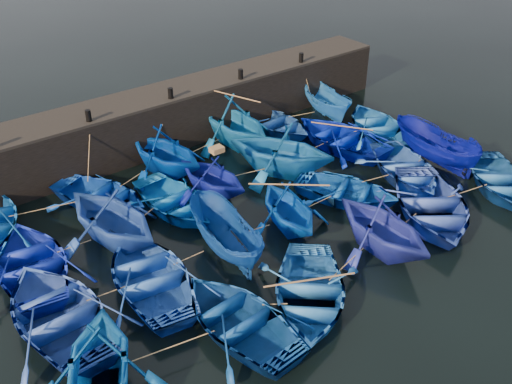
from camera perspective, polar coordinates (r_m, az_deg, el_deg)
ground at (r=21.40m, az=5.28°, el=-5.20°), size 120.00×120.00×0.00m
quay_wall at (r=28.16m, az=-9.21°, el=7.23°), size 26.00×2.50×2.50m
quay_top at (r=27.64m, az=-9.45°, el=9.69°), size 26.00×2.50×0.12m
bollard_1 at (r=25.27m, az=-16.42°, el=7.34°), size 0.24×0.24×0.50m
bollard_2 at (r=26.79m, az=-8.54°, el=9.74°), size 0.24×0.24×0.50m
bollard_3 at (r=28.79m, az=-1.55°, el=11.71°), size 0.24×0.24×0.50m
bollard_4 at (r=31.18m, az=4.54°, el=13.25°), size 0.24×0.24×0.50m
boat_1 at (r=24.06m, az=-15.31°, el=-0.35°), size 4.73×5.36×0.92m
boat_2 at (r=25.41m, az=-9.17°, el=4.10°), size 4.61×5.07×2.30m
boat_3 at (r=27.59m, az=-2.21°, el=7.13°), size 4.24×4.89×2.53m
boat_4 at (r=29.24m, az=1.95°, el=6.90°), size 3.59×4.71×0.92m
boat_5 at (r=30.89m, az=7.15°, el=8.78°), size 2.57×4.36×1.58m
boat_6 at (r=21.07m, az=-21.51°, el=-6.63°), size 4.29×5.48×1.04m
boat_7 at (r=21.30m, az=-14.27°, el=-2.30°), size 4.89×5.40×2.47m
boat_8 at (r=23.08m, az=-8.12°, el=-0.90°), size 3.51×4.71×0.94m
boat_9 at (r=23.68m, az=-4.44°, el=1.71°), size 3.85×4.25×1.95m
boat_10 at (r=25.06m, az=2.52°, el=4.37°), size 6.03×6.25×2.52m
boat_11 at (r=27.96m, az=8.48°, el=5.48°), size 4.20×5.53×1.08m
boat_12 at (r=29.43m, az=12.04°, el=6.47°), size 5.25×5.96×1.03m
boat_13 at (r=18.78m, az=-19.13°, el=-11.36°), size 4.04×5.52×1.12m
boat_14 at (r=19.43m, az=-10.50°, el=-8.21°), size 4.42×5.63×1.06m
boat_15 at (r=20.38m, az=-3.19°, el=-4.36°), size 2.11×4.45×1.66m
boat_16 at (r=21.60m, az=3.23°, el=-1.53°), size 3.97×4.35×1.95m
boat_17 at (r=23.82m, az=9.06°, el=0.11°), size 4.81×5.34×0.91m
boat_18 at (r=25.86m, az=14.71°, el=2.27°), size 5.09×5.80×1.00m
boat_19 at (r=27.22m, az=17.45°, el=4.28°), size 1.79×4.53×1.74m
boat_20 at (r=16.26m, az=-15.52°, el=-16.21°), size 5.14×5.38×2.20m
boat_21 at (r=17.70m, az=-1.72°, el=-12.57°), size 3.71×4.96×0.98m
boat_22 at (r=18.60m, az=5.31°, el=-9.99°), size 5.83×5.94×1.01m
boat_23 at (r=20.82m, az=12.55°, el=-3.29°), size 3.87×4.44×2.26m
boat_24 at (r=23.43m, az=17.09°, el=-1.26°), size 6.58×6.94×1.17m
boat_25 at (r=26.39m, az=23.10°, el=1.19°), size 5.52×5.68×0.96m
wooden_crate at (r=23.29m, az=-3.94°, el=4.26°), size 0.54×0.41×0.23m
mooring_ropes at (r=23.98m, az=-2.98°, el=1.92°), size 17.69×11.92×2.10m
loose_oars at (r=23.30m, az=3.67°, el=3.18°), size 10.90×12.66×1.58m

